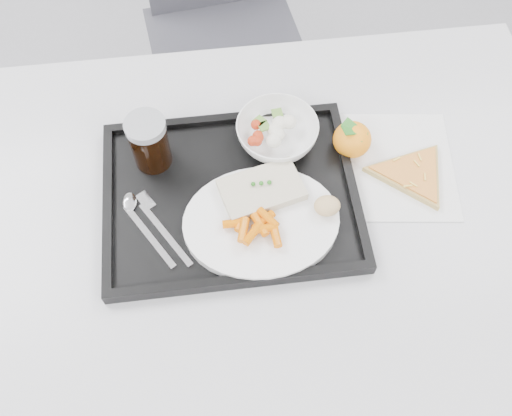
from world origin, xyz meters
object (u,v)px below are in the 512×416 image
table (257,227)px  tangerine (352,139)px  chair (224,8)px  dinner_plate (261,222)px  salad_bowl (277,133)px  cola_glass (149,142)px  pizza_slice (413,174)px  tray (231,196)px

table → tangerine: 0.24m
chair → table: bearing=-90.1°
dinner_plate → salad_bowl: (0.05, 0.18, 0.01)m
cola_glass → chair: bearing=74.5°
tangerine → dinner_plate: bearing=-142.2°
cola_glass → pizza_slice: bearing=-10.4°
tray → pizza_slice: (0.34, 0.01, 0.00)m
table → tangerine: tangerine is taller
tray → cola_glass: 0.17m
dinner_plate → salad_bowl: 0.18m
chair → tray: 0.77m
chair → cola_glass: 0.73m
salad_bowl → pizza_slice: (0.24, -0.10, -0.03)m
table → chair: (0.00, 0.76, -0.15)m
cola_glass → table: bearing=-34.1°
chair → tray: size_ratio=2.07×
cola_glass → pizza_slice: size_ratio=0.48×
tray → dinner_plate: bearing=-55.3°
dinner_plate → tangerine: (0.19, 0.15, 0.01)m
cola_glass → pizza_slice: 0.48m
table → cola_glass: 0.25m
table → tray: 0.09m
tray → salad_bowl: size_ratio=2.96×
dinner_plate → cola_glass: bearing=138.5°
chair → tangerine: bearing=-73.9°
salad_bowl → cola_glass: 0.23m
tangerine → salad_bowl: bearing=167.6°
salad_bowl → tangerine: tangerine is taller
table → chair: size_ratio=1.29×
tray → pizza_slice: tray is taller
chair → dinner_plate: chair is taller
table → dinner_plate: size_ratio=4.44×
tray → chair: bearing=86.5°
table → cola_glass: bearing=145.9°
dinner_plate → cola_glass: size_ratio=2.50×
tangerine → pizza_slice: tangerine is taller
chair → tangerine: 0.73m
table → tangerine: size_ratio=12.95×
dinner_plate → salad_bowl: bearing=73.6°
table → pizza_slice: size_ratio=5.38×
tangerine → table: bearing=-150.9°
salad_bowl → cola_glass: size_ratio=1.41×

